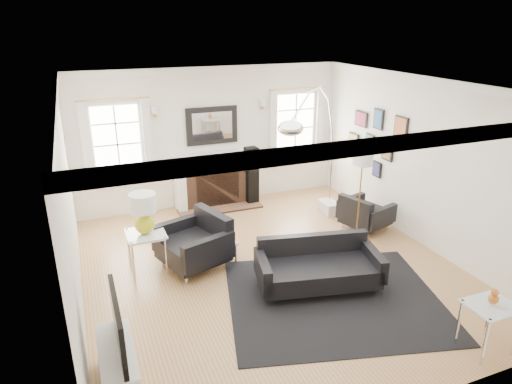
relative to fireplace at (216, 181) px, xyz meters
name	(u,v)px	position (x,y,z in m)	size (l,w,h in m)	color
floor	(270,268)	(0.00, -2.79, -0.54)	(6.00, 6.00, 0.00)	olive
back_wall	(212,137)	(0.00, 0.21, 0.86)	(5.50, 0.04, 2.80)	white
front_wall	(408,289)	(0.00, -5.79, 0.86)	(5.50, 0.04, 2.80)	white
left_wall	(69,211)	(-2.75, -2.79, 0.86)	(0.04, 6.00, 2.80)	white
right_wall	(423,163)	(2.75, -2.79, 0.86)	(0.04, 6.00, 2.80)	white
ceiling	(273,85)	(0.00, -2.79, 2.26)	(5.50, 6.00, 0.02)	white
crown_molding	(273,90)	(0.00, -2.79, 2.20)	(5.50, 6.00, 0.12)	white
fireplace	(216,181)	(0.00, 0.00, 0.00)	(1.70, 0.69, 1.11)	white
mantel_mirror	(212,126)	(0.00, 0.16, 1.11)	(1.05, 0.07, 0.75)	black
window_left	(117,144)	(-1.85, 0.16, 0.92)	(1.24, 0.15, 1.62)	white
window_right	(295,128)	(1.85, 0.16, 0.92)	(1.24, 0.15, 1.62)	white
gallery_wall	(375,138)	(2.72, -1.50, 0.99)	(0.04, 1.73, 1.29)	black
tv_unit	(118,363)	(-2.44, -4.49, -0.21)	(0.35, 1.00, 1.09)	white
area_rug	(334,299)	(0.48, -3.90, -0.54)	(2.88, 2.40, 0.01)	black
sofa	(317,267)	(0.42, -3.50, -0.23)	(1.87, 1.14, 0.57)	black
armchair_left	(197,243)	(-1.03, -2.28, -0.16)	(1.17, 1.24, 0.68)	black
armchair_right	(364,214)	(2.15, -2.14, -0.23)	(0.94, 1.00, 0.55)	black
coffee_table	(208,240)	(-0.80, -2.09, -0.22)	(0.79, 0.79, 0.35)	silver
side_table_left	(146,240)	(-1.77, -2.14, -0.03)	(0.57, 0.57, 0.63)	silver
nesting_table	(490,314)	(1.57, -5.44, -0.05)	(0.56, 0.47, 0.61)	silver
gourd_lamp	(143,211)	(-1.77, -2.14, 0.45)	(0.39, 0.39, 0.63)	gold
orange_vase	(494,297)	(1.57, -5.44, 0.17)	(0.12, 0.12, 0.18)	#B95B17
arc_floor_lamp	(314,155)	(1.19, -1.88, 0.91)	(1.90, 1.76, 2.69)	white
stick_floor_lamp	(362,162)	(1.75, -2.51, 0.91)	(0.34, 0.34, 1.68)	#B6863F
speaker_tower	(251,176)	(0.72, -0.14, 0.06)	(0.24, 0.24, 1.20)	black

